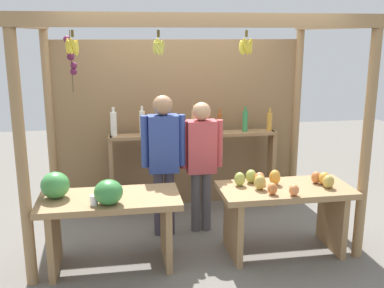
# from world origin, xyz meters

# --- Properties ---
(ground_plane) EXTENTS (12.00, 12.00, 0.00)m
(ground_plane) POSITION_xyz_m (0.00, 0.00, 0.00)
(ground_plane) COLOR slate
(ground_plane) RESTS_ON ground
(market_stall) EXTENTS (3.29, 1.86, 2.37)m
(market_stall) POSITION_xyz_m (-0.01, 0.42, 1.37)
(market_stall) COLOR #99754C
(market_stall) RESTS_ON ground
(fruit_counter_left) EXTENTS (1.33, 0.68, 0.95)m
(fruit_counter_left) POSITION_xyz_m (-0.94, -0.67, 0.59)
(fruit_counter_left) COLOR #99754C
(fruit_counter_left) RESTS_ON ground
(fruit_counter_right) EXTENTS (1.33, 0.64, 0.86)m
(fruit_counter_right) POSITION_xyz_m (0.86, -0.65, 0.55)
(fruit_counter_right) COLOR #99754C
(fruit_counter_right) RESTS_ON ground
(bottle_shelf_unit) EXTENTS (2.11, 0.22, 1.36)m
(bottle_shelf_unit) POSITION_xyz_m (0.14, 0.66, 0.81)
(bottle_shelf_unit) COLOR #99754C
(bottle_shelf_unit) RESTS_ON ground
(vendor_man) EXTENTS (0.48, 0.21, 1.58)m
(vendor_man) POSITION_xyz_m (-0.29, -0.04, 0.94)
(vendor_man) COLOR #3D3845
(vendor_man) RESTS_ON ground
(vendor_woman) EXTENTS (0.48, 0.20, 1.49)m
(vendor_woman) POSITION_xyz_m (0.13, 0.00, 0.88)
(vendor_woman) COLOR #534E54
(vendor_woman) RESTS_ON ground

